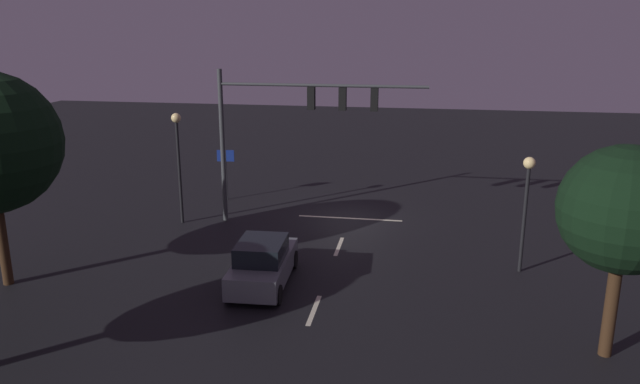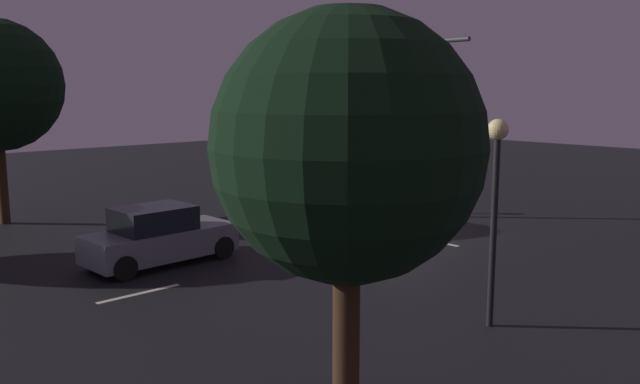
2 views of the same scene
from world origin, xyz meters
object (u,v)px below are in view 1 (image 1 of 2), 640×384
Objects in this scene: traffic_signal_assembly at (293,114)px; route_sign at (226,163)px; street_lamp_right_kerb at (178,147)px; tree_left_near at (624,210)px; street_lamp_left_kerb at (527,191)px; car_approaching at (263,263)px.

traffic_signal_assembly is 6.35m from route_sign.
traffic_signal_assembly is 5.51m from street_lamp_right_kerb.
street_lamp_right_kerb is 18.82m from tree_left_near.
tree_left_near is at bearing 139.10° from route_sign.
street_lamp_left_kerb is at bearing 166.90° from street_lamp_right_kerb.
traffic_signal_assembly is 8.19m from car_approaching.
tree_left_near is at bearing 163.92° from car_approaching.
street_lamp_right_kerb reaches higher than route_sign.
street_lamp_left_kerb reaches higher than route_sign.
street_lamp_right_kerb is (5.25, 0.74, -1.52)m from traffic_signal_assembly.
street_lamp_right_kerb reaches higher than car_approaching.
car_approaching is 11.36m from route_sign.
street_lamp_right_kerb is (14.83, -3.45, 0.46)m from street_lamp_left_kerb.
car_approaching is at bearing 92.48° from traffic_signal_assembly.
traffic_signal_assembly reaches higher than tree_left_near.
route_sign is 0.45× the size of tree_left_near.
street_lamp_right_kerb is at bearing 77.89° from route_sign.
tree_left_near reaches higher than route_sign.
traffic_signal_assembly reaches higher than route_sign.
street_lamp_left_kerb is at bearing 151.63° from route_sign.
tree_left_near is (-15.47, 13.40, 2.32)m from route_sign.
street_lamp_left_kerb is (-9.28, -2.75, 2.36)m from car_approaching.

